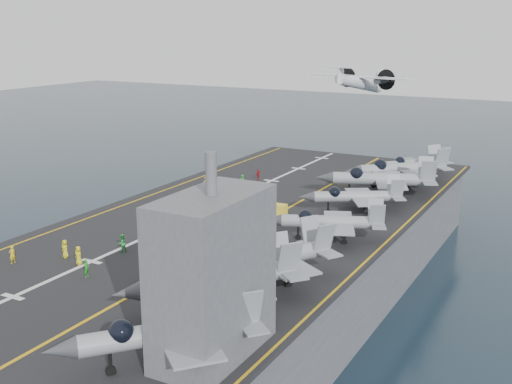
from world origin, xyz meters
The scene contains 29 objects.
ground centered at (0.00, 0.00, 0.00)m, with size 500.00×500.00×0.00m, color #142135.
hull centered at (0.00, 0.00, 5.00)m, with size 36.00×90.00×10.00m, color #56595E.
flight_deck centered at (0.00, 0.00, 10.20)m, with size 38.00×92.00×0.40m, color black.
foul_line centered at (3.00, 0.00, 10.42)m, with size 0.35×90.00×0.02m, color gold.
landing_centerline centered at (-6.00, 0.00, 10.42)m, with size 0.50×90.00×0.02m, color silver.
deck_edge_port centered at (-17.00, 0.00, 10.42)m, with size 0.25×90.00×0.02m, color gold.
deck_edge_stbd centered at (18.50, 0.00, 10.42)m, with size 0.25×90.00×0.02m, color gold.
island_superstructure centered at (15.00, -30.00, 17.90)m, with size 5.00×10.00×15.00m, color #56595E, non-canonical shape.
fighter_jet_0 centered at (13.12, -32.74, 13.03)m, with size 17.57×18.08×5.27m, color gray, non-canonical shape.
fighter_jet_1 centered at (11.38, -23.10, 13.19)m, with size 18.48×19.22×5.58m, color gray, non-canonical shape.
fighter_jet_2 centered at (12.39, -16.91, 13.12)m, with size 17.26×18.83×5.44m, color #9BA5AB, non-canonical shape.
fighter_jet_4 centered at (12.92, -2.12, 12.72)m, with size 15.79×13.44×4.64m, color #969EA4, non-canonical shape.
fighter_jet_5 centered at (11.64, 9.67, 12.72)m, with size 16.01×14.52×4.63m, color #8D959B, non-canonical shape.
fighter_jet_6 centered at (12.17, 18.41, 13.25)m, with size 19.34×16.36×5.70m, color #9399A2, non-canonical shape.
fighter_jet_7 centered at (12.56, 26.60, 13.22)m, with size 19.29×18.99×5.64m, color #9DA5AE, non-canonical shape.
fighter_jet_8 centered at (12.73, 33.42, 12.72)m, with size 15.31×15.99×4.64m, color gray, non-canonical shape.
tow_cart_a centered at (5.22, -19.39, 10.98)m, with size 2.03×1.39×1.17m, color yellow, non-canonical shape.
tow_cart_b centered at (3.03, 4.19, 11.06)m, with size 2.20×1.44×1.32m, color yellow, non-canonical shape.
tow_cart_c centered at (4.24, 24.37, 11.03)m, with size 2.39×1.88×1.25m, color gold, non-canonical shape.
crew_0 centered at (-9.20, -20.36, 11.36)m, with size 1.34×1.11×1.92m, color gold.
crew_1 centered at (-12.60, -24.17, 11.35)m, with size 0.87×1.21×1.91m, color yellow.
crew_2 centered at (-5.16, -16.22, 11.38)m, with size 0.97×1.29×1.96m, color green.
crew_3 centered at (-12.60, 11.71, 11.24)m, with size 1.11×0.83×1.68m, color yellow.
crew_4 centered at (-8.19, 19.80, 11.21)m, with size 0.86×1.10×1.63m, color #B2121E.
crew_5 centered at (-8.10, 14.61, 11.31)m, with size 1.17×0.85×1.83m, color #268C33.
crew_6 centered at (-3.56, -23.28, 11.28)m, with size 0.90×1.17×1.76m, color #1E9122.
crew_7 centered at (1.59, -21.28, 11.28)m, with size 0.73×1.07×1.76m, color silver.
transport_plane centered at (-4.03, 53.07, 22.95)m, with size 24.38×19.27×5.10m, color silver, non-canonical shape.
crew_8 centered at (-6.56, -21.19, 11.36)m, with size 1.34×1.11×1.92m, color gold.
Camera 1 is at (37.97, -65.84, 33.61)m, focal length 45.00 mm.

